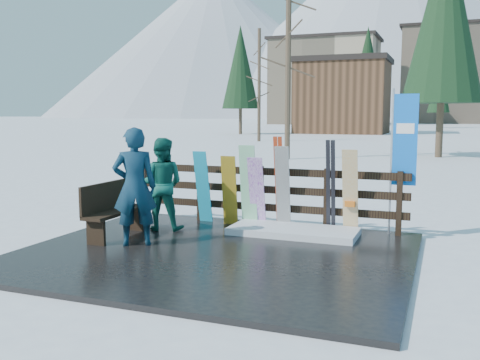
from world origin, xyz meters
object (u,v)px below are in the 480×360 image
at_px(snowboard_0, 203,187).
at_px(snowboard_1, 248,186).
at_px(snowboard_3, 257,192).
at_px(person_back, 162,184).
at_px(snowboard_2, 229,190).
at_px(person_front, 135,187).
at_px(snowboard_4, 283,188).
at_px(snowboard_5, 350,192).
at_px(rental_flag, 402,145).
at_px(bench, 113,208).

relative_size(snowboard_0, snowboard_1, 0.92).
relative_size(snowboard_3, person_back, 0.80).
distance_m(snowboard_2, person_front, 2.25).
xyz_separation_m(snowboard_4, snowboard_5, (1.25, 0.00, -0.01)).
bearing_deg(snowboard_4, snowboard_5, 0.00).
distance_m(person_front, person_back, 1.22).
relative_size(snowboard_1, snowboard_3, 1.15).
relative_size(snowboard_0, snowboard_3, 1.07).
xyz_separation_m(snowboard_0, rental_flag, (3.73, 0.27, 0.89)).
relative_size(snowboard_1, person_back, 0.92).
distance_m(snowboard_3, person_back, 1.80).
distance_m(snowboard_5, person_front, 3.78).
height_order(snowboard_3, person_front, person_front).
height_order(snowboard_2, person_back, person_back).
xyz_separation_m(bench, person_front, (0.68, -0.35, 0.46)).
distance_m(bench, snowboard_0, 1.96).
bearing_deg(snowboard_4, snowboard_2, 180.00).
bearing_deg(snowboard_1, bench, -138.04).
height_order(snowboard_3, rental_flag, rental_flag).
height_order(bench, person_front, person_front).
height_order(snowboard_0, snowboard_4, snowboard_4).
xyz_separation_m(rental_flag, person_front, (-3.99, -2.34, -0.63)).
distance_m(snowboard_3, snowboard_5, 1.77).
relative_size(snowboard_2, person_front, 0.70).
xyz_separation_m(bench, snowboard_0, (0.94, 1.71, 0.20)).
bearing_deg(snowboard_0, snowboard_4, 0.00).
xyz_separation_m(person_front, person_back, (-0.18, 1.20, -0.11)).
xyz_separation_m(snowboard_1, snowboard_2, (-0.39, -0.00, -0.11)).
bearing_deg(snowboard_3, person_front, -123.97).
relative_size(snowboard_4, person_back, 0.92).
xyz_separation_m(snowboard_2, person_front, (-0.83, -2.07, 0.29)).
distance_m(snowboard_1, snowboard_3, 0.20).
distance_m(snowboard_5, rental_flag, 1.21).
xyz_separation_m(snowboard_2, snowboard_4, (1.08, 0.00, 0.11)).
xyz_separation_m(snowboard_2, person_back, (-1.01, -0.87, 0.18)).
relative_size(bench, snowboard_1, 0.95).
relative_size(snowboard_0, person_back, 0.85).
height_order(snowboard_2, snowboard_4, snowboard_4).
relative_size(snowboard_2, rental_flag, 0.52).
bearing_deg(snowboard_0, bench, -118.84).
bearing_deg(snowboard_0, snowboard_2, 0.00).
bearing_deg(person_front, rental_flag, 179.79).
bearing_deg(person_back, snowboard_4, -170.63).
distance_m(snowboard_1, snowboard_2, 0.41).
height_order(snowboard_1, snowboard_2, snowboard_1).
relative_size(snowboard_3, snowboard_5, 0.87).
xyz_separation_m(bench, snowboard_4, (2.59, 1.71, 0.27)).
xyz_separation_m(bench, snowboard_5, (3.84, 1.71, 0.25)).
bearing_deg(person_front, person_back, -112.14).
bearing_deg(snowboard_3, snowboard_4, -0.00).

